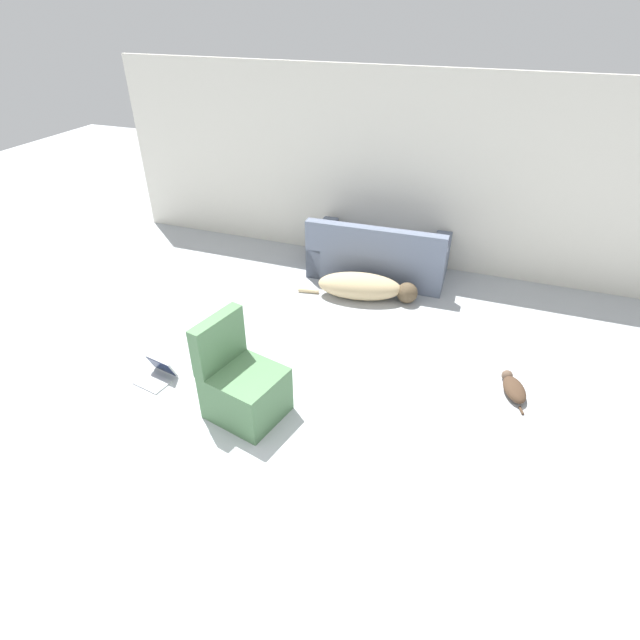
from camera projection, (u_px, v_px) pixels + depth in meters
The scene contains 7 objects.
ground_plane at pixel (228, 502), 3.75m from camera, with size 20.00×20.00×0.00m, color #ADB2B7.
wall_back at pixel (383, 171), 6.54m from camera, with size 7.66×0.06×2.50m.
couch at pixel (378, 257), 6.63m from camera, with size 1.80×0.90×0.80m.
dog at pixel (364, 287), 6.17m from camera, with size 1.50×0.59×0.32m.
cat at pixel (513, 388), 4.75m from camera, with size 0.30×0.54×0.12m.
laptop_open at pixel (158, 373), 4.92m from camera, with size 0.37×0.36×0.22m.
side_chair at pixel (242, 385), 4.40m from camera, with size 0.74×0.69×0.94m.
Camera 1 is at (1.47, -1.99, 3.21)m, focal length 28.00 mm.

